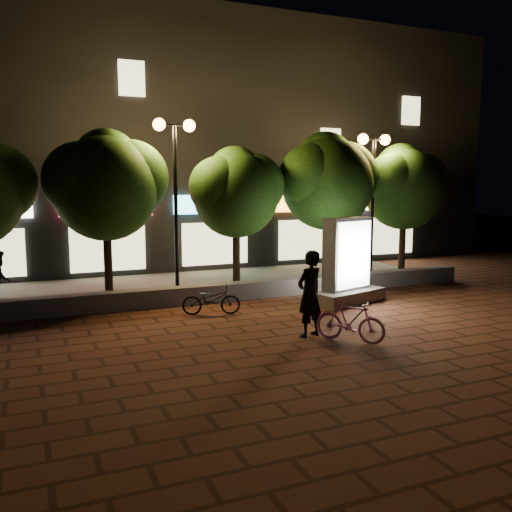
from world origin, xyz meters
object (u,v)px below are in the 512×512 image
pedestrian (0,278)px  tree_far_right (404,184)px  ad_kiosk (346,269)px  street_lamp_left (175,162)px  scooter_parked (211,300)px  tree_mid (237,189)px  street_lamp_right (373,169)px  rider (310,294)px  scooter_pink (350,321)px  tree_right (328,178)px  tree_left (107,181)px

pedestrian → tree_far_right: bearing=-85.4°
ad_kiosk → pedestrian: (-9.09, 2.94, -0.13)m
street_lamp_left → scooter_parked: street_lamp_left is taller
tree_mid → street_lamp_right: (4.95, -0.26, 0.68)m
street_lamp_right → rider: (-5.44, -5.48, -2.92)m
street_lamp_left → rider: 6.46m
street_lamp_left → street_lamp_right: size_ratio=1.04×
scooter_pink → scooter_parked: 4.02m
tree_right → ad_kiosk: (-1.15, -3.07, -2.58)m
scooter_parked → street_lamp_right: bearing=-52.0°
rider → pedestrian: bearing=-60.8°
tree_mid → rider: bearing=-94.9°
tree_far_right → pedestrian: 13.66m
tree_left → ad_kiosk: 7.30m
tree_left → tree_mid: 4.00m
rider → scooter_parked: bearing=-83.4°
tree_left → street_lamp_right: 8.96m
tree_left → scooter_parked: tree_left is taller
tree_left → street_lamp_left: (1.95, -0.26, 0.58)m
tree_left → tree_right: tree_right is taller
street_lamp_left → pedestrian: 5.82m
street_lamp_right → scooter_parked: street_lamp_right is taller
ad_kiosk → tree_far_right: bearing=35.2°
tree_left → pedestrian: size_ratio=3.18×
tree_mid → tree_far_right: size_ratio=0.95×
tree_mid → tree_far_right: tree_far_right is taller
street_lamp_right → scooter_pink: street_lamp_right is taller
ad_kiosk → scooter_parked: ad_kiosk is taller
street_lamp_right → tree_left: bearing=178.3°
tree_mid → tree_right: size_ratio=0.89×
tree_far_right → street_lamp_right: size_ratio=0.96×
ad_kiosk → pedestrian: ad_kiosk is taller
tree_right → street_lamp_left: (-5.36, -0.26, 0.46)m
tree_left → scooter_parked: 4.75m
street_lamp_right → scooter_parked: 8.12m
street_lamp_right → scooter_parked: size_ratio=3.30×
street_lamp_right → pedestrian: bearing=179.3°
tree_mid → rider: (-0.49, -5.74, -2.24)m
tree_left → scooter_pink: 8.21m
ad_kiosk → rider: bearing=-134.7°
scooter_parked → ad_kiosk: bearing=-75.1°
rider → scooter_parked: (-1.37, 2.79, -0.57)m
tree_left → street_lamp_right: size_ratio=0.98×
street_lamp_right → street_lamp_left: bearing=180.0°
scooter_pink → scooter_parked: scooter_pink is taller
tree_mid → ad_kiosk: (2.16, -3.07, -2.23)m
tree_right → ad_kiosk: bearing=-110.5°
ad_kiosk → tree_right: bearing=69.5°
tree_right → rider: 7.36m
tree_far_right → scooter_pink: size_ratio=3.09×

